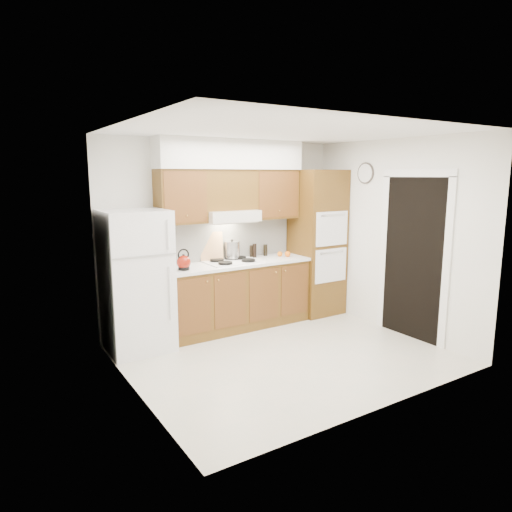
% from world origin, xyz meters
% --- Properties ---
extents(floor, '(3.60, 3.60, 0.00)m').
position_xyz_m(floor, '(0.00, 0.00, 0.00)').
color(floor, beige).
rests_on(floor, ground).
extents(ceiling, '(3.60, 3.60, 0.00)m').
position_xyz_m(ceiling, '(0.00, 0.00, 2.60)').
color(ceiling, white).
rests_on(ceiling, wall_back).
extents(wall_back, '(3.60, 0.02, 2.60)m').
position_xyz_m(wall_back, '(0.00, 1.50, 1.30)').
color(wall_back, white).
rests_on(wall_back, floor).
extents(wall_left, '(0.02, 3.00, 2.60)m').
position_xyz_m(wall_left, '(-1.80, 0.00, 1.30)').
color(wall_left, white).
rests_on(wall_left, floor).
extents(wall_right, '(0.02, 3.00, 2.60)m').
position_xyz_m(wall_right, '(1.80, 0.00, 1.30)').
color(wall_right, white).
rests_on(wall_right, floor).
extents(fridge, '(0.75, 0.72, 1.72)m').
position_xyz_m(fridge, '(-1.41, 1.14, 0.86)').
color(fridge, white).
rests_on(fridge, floor).
extents(base_cabinets, '(2.11, 0.60, 0.90)m').
position_xyz_m(base_cabinets, '(0.02, 1.20, 0.45)').
color(base_cabinets, brown).
rests_on(base_cabinets, floor).
extents(countertop, '(2.13, 0.62, 0.04)m').
position_xyz_m(countertop, '(0.03, 1.19, 0.92)').
color(countertop, white).
rests_on(countertop, base_cabinets).
extents(backsplash, '(2.11, 0.03, 0.56)m').
position_xyz_m(backsplash, '(0.02, 1.49, 1.22)').
color(backsplash, white).
rests_on(backsplash, countertop).
extents(oven_cabinet, '(0.70, 0.65, 2.20)m').
position_xyz_m(oven_cabinet, '(1.44, 1.18, 1.10)').
color(oven_cabinet, brown).
rests_on(oven_cabinet, floor).
extents(upper_cab_left, '(0.63, 0.33, 0.70)m').
position_xyz_m(upper_cab_left, '(-0.71, 1.33, 1.85)').
color(upper_cab_left, brown).
rests_on(upper_cab_left, wall_back).
extents(upper_cab_right, '(0.73, 0.33, 0.70)m').
position_xyz_m(upper_cab_right, '(0.72, 1.33, 1.85)').
color(upper_cab_right, brown).
rests_on(upper_cab_right, wall_back).
extents(range_hood, '(0.75, 0.45, 0.15)m').
position_xyz_m(range_hood, '(-0.02, 1.27, 1.57)').
color(range_hood, silver).
rests_on(range_hood, wall_back).
extents(upper_cab_over_hood, '(0.75, 0.33, 0.55)m').
position_xyz_m(upper_cab_over_hood, '(-0.02, 1.33, 1.92)').
color(upper_cab_over_hood, brown).
rests_on(upper_cab_over_hood, range_hood).
extents(soffit, '(2.13, 0.36, 0.40)m').
position_xyz_m(soffit, '(0.03, 1.32, 2.40)').
color(soffit, silver).
rests_on(soffit, wall_back).
extents(cooktop, '(0.74, 0.50, 0.01)m').
position_xyz_m(cooktop, '(-0.02, 1.21, 0.95)').
color(cooktop, white).
rests_on(cooktop, countertop).
extents(doorway, '(0.02, 0.90, 2.10)m').
position_xyz_m(doorway, '(1.79, -0.35, 1.05)').
color(doorway, black).
rests_on(doorway, floor).
extents(wall_clock, '(0.02, 0.30, 0.30)m').
position_xyz_m(wall_clock, '(1.79, 0.55, 2.15)').
color(wall_clock, '#3F3833').
rests_on(wall_clock, wall_right).
extents(kettle, '(0.20, 0.20, 0.18)m').
position_xyz_m(kettle, '(-0.81, 1.07, 1.04)').
color(kettle, maroon).
rests_on(kettle, countertop).
extents(cutting_board, '(0.33, 0.21, 0.41)m').
position_xyz_m(cutting_board, '(-0.23, 1.44, 1.14)').
color(cutting_board, tan).
rests_on(cutting_board, countertop).
extents(stock_pot, '(0.27, 0.27, 0.23)m').
position_xyz_m(stock_pot, '(0.06, 1.37, 1.08)').
color(stock_pot, '#A8A8AC').
rests_on(stock_pot, cooktop).
extents(condiment_a, '(0.07, 0.07, 0.20)m').
position_xyz_m(condiment_a, '(0.42, 1.36, 1.04)').
color(condiment_a, black).
rests_on(condiment_a, countertop).
extents(condiment_b, '(0.07, 0.07, 0.17)m').
position_xyz_m(condiment_b, '(0.42, 1.43, 1.03)').
color(condiment_b, black).
rests_on(condiment_b, countertop).
extents(condiment_c, '(0.08, 0.08, 0.17)m').
position_xyz_m(condiment_c, '(0.64, 1.39, 1.02)').
color(condiment_c, black).
rests_on(condiment_c, countertop).
extents(orange_near, '(0.09, 0.09, 0.09)m').
position_xyz_m(orange_near, '(0.86, 1.14, 0.98)').
color(orange_near, orange).
rests_on(orange_near, countertop).
extents(orange_far, '(0.10, 0.10, 0.08)m').
position_xyz_m(orange_far, '(0.78, 1.22, 0.98)').
color(orange_far, orange).
rests_on(orange_far, countertop).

